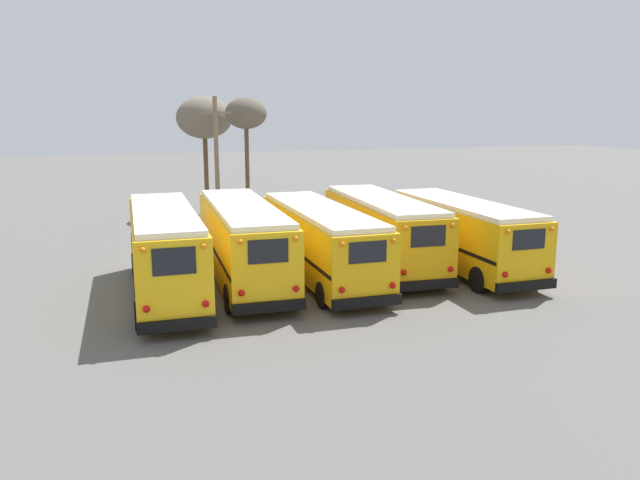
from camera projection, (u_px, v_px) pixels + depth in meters
name	position (u px, v px, depth m)	size (l,w,h in m)	color
ground_plane	(319.00, 277.00, 26.11)	(160.00, 160.00, 0.00)	#5B5956
school_bus_0	(165.00, 250.00, 23.07)	(2.52, 9.85, 3.30)	yellow
school_bus_1	(243.00, 240.00, 25.04)	(2.78, 10.52, 3.19)	yellow
school_bus_2	(320.00, 240.00, 25.67)	(2.59, 10.55, 2.98)	#EAAA0F
school_bus_3	(382.00, 230.00, 27.41)	(3.00, 9.91, 3.13)	#E5A00C
school_bus_4	(462.00, 233.00, 27.00)	(2.64, 9.47, 3.02)	#EAAA0F
utility_pole	(217.00, 161.00, 35.58)	(1.80, 0.26, 7.63)	#75604C
bare_tree_0	(204.00, 118.00, 40.78)	(3.63, 3.63, 7.73)	brown
bare_tree_1	(246.00, 115.00, 37.88)	(2.54, 2.54, 7.62)	brown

